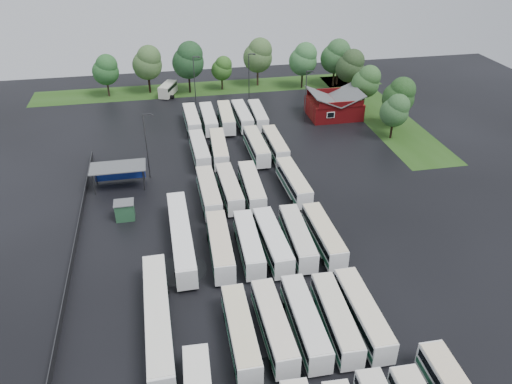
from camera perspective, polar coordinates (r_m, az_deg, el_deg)
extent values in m
plane|color=black|center=(61.45, 0.34, -7.80)|extent=(160.00, 160.00, 0.00)
cube|color=maroon|center=(102.76, 8.86, 9.44)|extent=(10.00, 8.00, 3.40)
cube|color=#4C4F51|center=(101.07, 7.62, 10.75)|extent=(5.07, 8.60, 2.19)
cube|color=#4C4F51|center=(102.72, 10.32, 10.85)|extent=(5.07, 8.60, 2.19)
cube|color=maroon|center=(98.49, 9.72, 9.79)|extent=(9.00, 0.20, 1.20)
cube|color=silver|center=(98.47, 8.53, 8.70)|extent=(1.60, 0.12, 1.20)
cylinder|color=#2D2D30|center=(77.24, -18.04, 0.79)|extent=(0.16, 0.16, 3.40)
cylinder|color=#2D2D30|center=(76.54, -12.72, 1.32)|extent=(0.16, 0.16, 3.40)
cylinder|color=#2D2D30|center=(80.04, -17.86, 1.90)|extent=(0.16, 0.16, 3.40)
cylinder|color=#2D2D30|center=(79.36, -12.73, 2.43)|extent=(0.16, 0.16, 3.40)
cube|color=#4C4F51|center=(77.39, -15.53, 2.79)|extent=(8.20, 4.20, 0.15)
cube|color=navy|center=(79.93, -15.29, 2.20)|extent=(7.60, 0.08, 2.60)
cube|color=#214D2E|center=(70.56, -14.77, -2.09)|extent=(2.50, 2.00, 2.50)
cube|color=#4C4F51|center=(69.88, -14.91, -1.18)|extent=(2.70, 2.20, 0.12)
cube|color=#204312|center=(118.88, -5.04, 11.75)|extent=(80.00, 10.00, 0.01)
cube|color=#204312|center=(107.05, 13.91, 8.80)|extent=(10.00, 50.00, 0.01)
cube|color=#2D2D30|center=(67.92, -19.85, -5.08)|extent=(0.10, 50.00, 1.20)
cube|color=silver|center=(50.44, -1.78, -15.73)|extent=(2.38, 11.16, 2.56)
cube|color=black|center=(50.07, -1.79, -15.32)|extent=(2.43, 10.72, 0.82)
cube|color=#0D4E31|center=(50.85, -1.77, -16.16)|extent=(2.42, 10.94, 0.56)
cube|color=beige|center=(49.49, -1.80, -14.67)|extent=(2.28, 10.83, 0.11)
cylinder|color=black|center=(49.05, -1.01, -19.72)|extent=(2.37, 0.89, 0.89)
cylinder|color=black|center=(53.83, -2.41, -13.96)|extent=(2.37, 0.89, 0.89)
cube|color=silver|center=(51.08, 2.03, -14.99)|extent=(2.50, 11.16, 2.55)
cube|color=black|center=(50.72, 2.05, -14.59)|extent=(2.55, 10.72, 0.82)
cube|color=#0B4227|center=(51.48, 2.02, -15.43)|extent=(2.55, 10.94, 0.56)
cube|color=beige|center=(50.15, 2.06, -13.93)|extent=(2.40, 10.83, 0.11)
cylinder|color=black|center=(49.69, 2.98, -18.89)|extent=(2.36, 0.89, 0.89)
cylinder|color=black|center=(54.44, 1.15, -13.31)|extent=(2.36, 0.89, 0.89)
cube|color=silver|center=(51.64, 5.60, -14.48)|extent=(2.44, 11.35, 2.60)
cube|color=black|center=(51.27, 5.63, -14.07)|extent=(2.50, 10.90, 0.83)
cube|color=#185139|center=(52.04, 5.57, -14.93)|extent=(2.49, 11.13, 0.57)
cube|color=silver|center=(50.70, 5.68, -13.41)|extent=(2.35, 11.01, 0.11)
cylinder|color=black|center=(50.25, 6.73, -18.38)|extent=(2.41, 0.91, 0.91)
cylinder|color=black|center=(55.02, 4.47, -12.83)|extent=(2.41, 0.91, 0.91)
cube|color=silver|center=(52.38, 9.11, -14.03)|extent=(2.72, 11.22, 2.55)
cube|color=black|center=(52.02, 9.16, -13.63)|extent=(2.76, 10.78, 0.82)
cube|color=#0C4A30|center=(52.77, 9.06, -14.47)|extent=(2.76, 11.00, 0.56)
cube|color=beige|center=(51.46, 9.23, -12.98)|extent=(2.62, 10.89, 0.11)
cylinder|color=black|center=(51.04, 10.36, -17.78)|extent=(2.37, 0.89, 0.89)
cylinder|color=black|center=(55.65, 7.78, -12.47)|extent=(2.37, 0.89, 0.89)
cube|color=silver|center=(53.30, 12.09, -13.39)|extent=(2.38, 11.38, 2.61)
cube|color=black|center=(52.95, 12.15, -12.99)|extent=(2.44, 10.92, 0.83)
cube|color=#175137|center=(53.70, 12.02, -13.84)|extent=(2.43, 11.15, 0.57)
cube|color=beige|center=(52.39, 12.25, -12.33)|extent=(2.29, 11.04, 0.11)
cylinder|color=black|center=(51.96, 13.47, -17.11)|extent=(2.42, 0.91, 0.91)
cylinder|color=black|center=(56.59, 10.57, -11.88)|extent=(2.42, 0.91, 0.91)
cube|color=silver|center=(61.02, -4.13, -6.11)|extent=(2.74, 11.70, 2.67)
cube|color=black|center=(60.71, -4.15, -5.71)|extent=(2.79, 11.23, 0.85)
cube|color=#14472E|center=(61.38, -4.11, -6.55)|extent=(2.78, 11.47, 0.59)
cube|color=beige|center=(60.21, -4.18, -5.06)|extent=(2.63, 11.34, 0.12)
cylinder|color=black|center=(58.94, -3.60, -9.28)|extent=(2.47, 0.93, 0.93)
cylinder|color=black|center=(64.80, -4.53, -5.12)|extent=(2.47, 0.93, 0.93)
cube|color=silver|center=(61.34, -0.84, -5.88)|extent=(2.59, 11.24, 2.56)
cube|color=black|center=(61.04, -0.84, -5.49)|extent=(2.64, 10.79, 0.82)
cube|color=#1B513B|center=(61.68, -0.84, -6.30)|extent=(2.64, 11.02, 0.56)
cube|color=white|center=(60.56, -0.85, -4.87)|extent=(2.49, 10.90, 0.11)
cylinder|color=black|center=(59.36, -0.20, -8.89)|extent=(2.38, 0.90, 0.90)
cylinder|color=black|center=(64.95, -1.41, -4.95)|extent=(2.38, 0.90, 0.90)
cube|color=silver|center=(61.66, 1.89, -5.62)|extent=(2.76, 11.63, 2.65)
cube|color=black|center=(61.34, 1.89, -5.22)|extent=(2.80, 11.17, 0.85)
cube|color=#0B462C|center=(62.00, 1.88, -6.05)|extent=(2.80, 11.40, 0.58)
cube|color=white|center=(60.86, 1.91, -4.57)|extent=(2.65, 11.28, 0.12)
cylinder|color=black|center=(59.63, 2.66, -8.70)|extent=(2.46, 0.93, 0.93)
cylinder|color=black|center=(65.36, 1.15, -4.67)|extent=(2.46, 0.93, 0.93)
cube|color=silver|center=(62.53, 4.76, -5.17)|extent=(2.70, 11.43, 2.60)
cube|color=black|center=(62.23, 4.78, -4.78)|extent=(2.75, 10.98, 0.83)
cube|color=#124E34|center=(62.86, 4.73, -5.60)|extent=(2.74, 11.21, 0.57)
cube|color=silver|center=(61.75, 4.81, -4.15)|extent=(2.60, 11.09, 0.11)
cylinder|color=black|center=(60.55, 5.62, -8.14)|extent=(2.42, 0.91, 0.91)
cylinder|color=black|center=(66.13, 3.88, -4.29)|extent=(2.42, 0.91, 0.91)
cube|color=silver|center=(63.29, 7.72, -4.89)|extent=(2.52, 11.35, 2.59)
cube|color=black|center=(62.99, 7.75, -4.50)|extent=(2.57, 10.90, 0.83)
cube|color=#12492E|center=(63.62, 7.69, -5.30)|extent=(2.57, 11.13, 0.57)
cube|color=beige|center=(62.52, 7.81, -3.88)|extent=(2.42, 11.01, 0.11)
cylinder|color=black|center=(61.35, 8.68, -7.79)|extent=(2.41, 0.91, 0.91)
cylinder|color=black|center=(66.83, 6.69, -4.03)|extent=(2.41, 0.91, 0.91)
cube|color=silver|center=(71.80, -5.43, -0.03)|extent=(2.60, 11.56, 2.64)
cube|color=black|center=(71.53, -5.45, 0.33)|extent=(2.65, 11.10, 0.84)
cube|color=#144A35|center=(72.09, -5.40, -0.43)|extent=(2.64, 11.33, 0.58)
cube|color=beige|center=(71.11, -5.48, 0.91)|extent=(2.50, 11.21, 0.12)
cylinder|color=black|center=(69.37, -5.03, -2.49)|extent=(2.45, 0.92, 0.92)
cylinder|color=black|center=(75.64, -5.69, 0.50)|extent=(2.45, 0.92, 0.92)
cube|color=silver|center=(72.68, -3.06, 0.45)|extent=(2.65, 11.36, 2.59)
cube|color=black|center=(72.42, -3.07, 0.80)|extent=(2.69, 10.91, 0.83)
cube|color=#0F5033|center=(72.96, -3.05, 0.06)|extent=(2.69, 11.13, 0.57)
cube|color=beige|center=(72.01, -3.09, 1.37)|extent=(2.55, 11.01, 0.11)
cylinder|color=black|center=(70.29, -2.60, -1.92)|extent=(2.40, 0.90, 0.90)
cylinder|color=black|center=(76.43, -3.44, 0.94)|extent=(2.40, 0.90, 0.90)
cube|color=silver|center=(72.87, -0.50, 0.61)|extent=(2.66, 11.55, 2.64)
cube|color=black|center=(72.61, -0.50, 0.97)|extent=(2.71, 11.09, 0.84)
cube|color=#134B32|center=(73.17, -0.49, 0.22)|extent=(2.70, 11.32, 0.58)
cube|color=silver|center=(72.20, -0.50, 1.55)|extent=(2.56, 11.20, 0.11)
cylinder|color=black|center=(70.46, 0.07, -1.78)|extent=(2.44, 0.92, 0.92)
cylinder|color=black|center=(76.67, -1.00, 1.11)|extent=(2.44, 0.92, 0.92)
cube|color=silver|center=(74.35, 4.30, 1.17)|extent=(2.77, 11.53, 2.63)
cube|color=black|center=(74.09, 4.32, 1.52)|extent=(2.81, 11.08, 0.84)
cube|color=#1D4C36|center=(74.63, 4.29, 0.78)|extent=(2.81, 11.31, 0.58)
cube|color=beige|center=(73.69, 4.34, 2.09)|extent=(2.66, 11.19, 0.11)
cylinder|color=black|center=(71.98, 5.01, -1.15)|extent=(2.44, 0.92, 0.92)
cylinder|color=black|center=(78.07, 3.58, 1.62)|extent=(2.44, 0.92, 0.92)
cube|color=silver|center=(84.27, -6.47, 4.77)|extent=(2.66, 11.44, 2.61)
cube|color=black|center=(84.04, -6.49, 5.09)|extent=(2.70, 10.99, 0.84)
cube|color=#174D33|center=(84.51, -6.45, 4.42)|extent=(2.70, 11.22, 0.57)
cube|color=silver|center=(83.69, -6.52, 5.60)|extent=(2.55, 11.10, 0.11)
cylinder|color=black|center=(81.60, -6.17, 2.86)|extent=(2.42, 0.91, 0.91)
cylinder|color=black|center=(88.11, -6.65, 5.02)|extent=(2.42, 0.91, 0.91)
cube|color=silver|center=(84.41, -4.26, 4.95)|extent=(2.96, 11.62, 2.64)
cube|color=black|center=(84.19, -4.27, 5.27)|extent=(2.99, 11.17, 0.84)
cube|color=#0A442C|center=(84.67, -4.24, 4.60)|extent=(2.99, 11.40, 0.58)
cube|color=beige|center=(83.83, -4.29, 5.79)|extent=(2.84, 11.27, 0.12)
cylinder|color=black|center=(81.73, -3.89, 3.02)|extent=(2.45, 0.92, 0.92)
cylinder|color=black|center=(88.29, -4.54, 5.19)|extent=(2.45, 0.92, 0.92)
cube|color=silver|center=(85.11, 0.04, 5.27)|extent=(2.58, 11.62, 2.65)
cube|color=black|center=(84.88, 0.04, 5.59)|extent=(2.63, 11.15, 0.85)
cube|color=#0F482B|center=(85.36, 0.04, 4.91)|extent=(2.62, 11.39, 0.58)
cube|color=beige|center=(84.53, 0.04, 6.11)|extent=(2.48, 11.27, 0.12)
cylinder|color=black|center=(82.44, 0.54, 3.35)|extent=(2.46, 0.93, 0.93)
cylinder|color=black|center=(88.96, -0.43, 5.50)|extent=(2.46, 0.93, 0.93)
cube|color=silver|center=(85.84, 2.20, 5.43)|extent=(2.41, 11.21, 2.56)
cube|color=black|center=(85.62, 2.21, 5.74)|extent=(2.46, 10.76, 0.82)
cube|color=#154A31|center=(86.08, 2.20, 5.09)|extent=(2.45, 10.98, 0.56)
cube|color=beige|center=(85.28, 2.22, 6.24)|extent=(2.31, 10.87, 0.11)
cylinder|color=black|center=(83.28, 2.74, 3.60)|extent=(2.38, 0.90, 0.90)
cylinder|color=black|center=(89.54, 1.67, 5.65)|extent=(2.38, 0.90, 0.90)
cube|color=silver|center=(96.66, -7.35, 8.19)|extent=(2.63, 11.41, 2.60)
cube|color=black|center=(96.46, -7.37, 8.47)|extent=(2.68, 10.96, 0.83)
cube|color=#144D36|center=(96.87, -7.33, 7.88)|extent=(2.68, 11.18, 0.57)
cube|color=white|center=(96.16, -7.40, 8.93)|extent=(2.53, 11.07, 0.11)
cylinder|color=black|center=(93.82, -7.11, 6.63)|extent=(2.41, 0.91, 0.91)
cylinder|color=black|center=(100.51, -7.48, 8.27)|extent=(2.41, 0.91, 0.91)
cube|color=silver|center=(96.62, -5.45, 8.30)|extent=(2.39, 11.44, 2.62)
cube|color=black|center=(96.42, -5.47, 8.59)|extent=(2.44, 10.98, 0.84)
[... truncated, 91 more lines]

